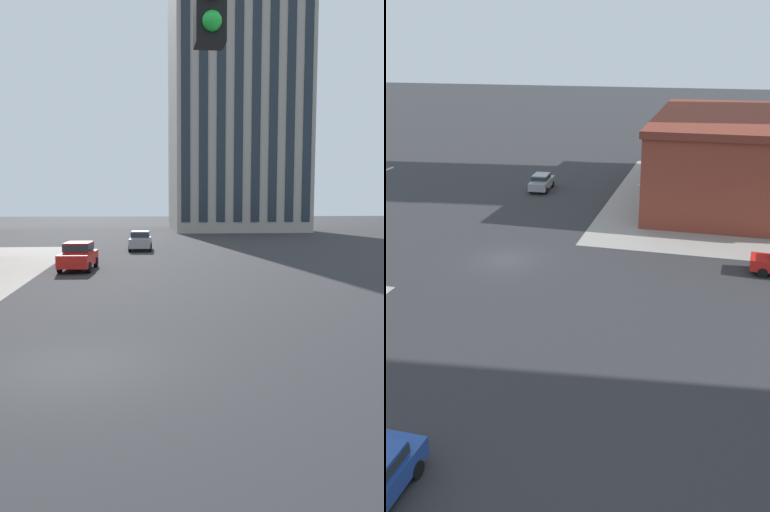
# 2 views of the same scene
# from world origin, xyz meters

# --- Properties ---
(ground_plane) EXTENTS (320.00, 320.00, 0.00)m
(ground_plane) POSITION_xyz_m (0.00, 0.00, 0.00)
(ground_plane) COLOR #2D2D30
(car_main_southbound_far) EXTENTS (2.04, 4.47, 1.68)m
(car_main_southbound_far) POSITION_xyz_m (1.73, 31.55, 0.92)
(car_main_southbound_far) COLOR #99999E
(car_main_southbound_far) RESTS_ON ground
(car_cross_eastbound) EXTENTS (2.09, 4.50, 1.68)m
(car_cross_eastbound) POSITION_xyz_m (-1.99, 18.70, 0.92)
(car_cross_eastbound) COLOR red
(car_cross_eastbound) RESTS_ON ground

